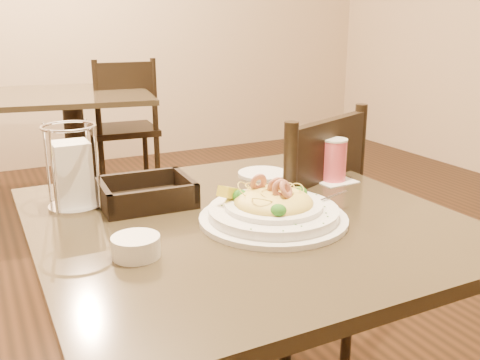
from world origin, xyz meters
name	(u,v)px	position (x,y,z in m)	size (l,w,h in m)	color
main_table	(244,309)	(0.00, 0.00, 0.51)	(0.90, 0.90, 0.75)	black
background_table	(75,132)	(0.03, 2.29, 0.51)	(1.03, 1.03, 0.75)	black
dining_chair_near	(286,247)	(0.29, 0.28, 0.50)	(0.55, 0.55, 0.93)	black
dining_chair_far	(124,124)	(0.38, 2.45, 0.50)	(0.45, 0.45, 0.93)	black
pasta_bowl	(273,209)	(0.04, -0.06, 0.78)	(0.36, 0.33, 0.10)	white
drink_glass	(334,160)	(0.34, 0.13, 0.80)	(0.11, 0.11, 0.12)	white
bread_basket	(146,195)	(-0.17, 0.18, 0.77)	(0.22, 0.18, 0.06)	black
napkin_caddy	(73,172)	(-0.32, 0.24, 0.83)	(0.12, 0.12, 0.20)	silver
side_plate	(263,174)	(0.20, 0.27, 0.75)	(0.14, 0.14, 0.01)	white
butter_ramekin	(136,246)	(-0.28, -0.09, 0.77)	(0.09, 0.09, 0.04)	white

